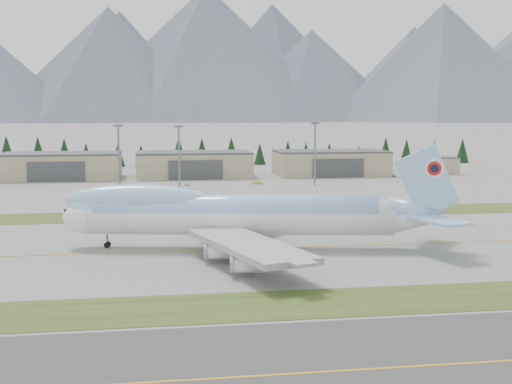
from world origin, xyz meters
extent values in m
plane|color=slate|center=(0.00, 0.00, 0.00)|extent=(7000.00, 7000.00, 0.00)
cube|color=#304719|center=(0.00, -38.00, 0.00)|extent=(400.00, 14.00, 0.08)
cube|color=#304719|center=(0.00, 45.00, 0.00)|extent=(400.00, 18.00, 0.08)
cube|color=#3A3A3A|center=(0.00, -62.00, 0.00)|extent=(400.00, 32.00, 0.04)
cube|color=#C59017|center=(0.00, 0.00, 0.00)|extent=(400.00, 0.40, 0.02)
cube|color=#C59017|center=(0.00, -62.00, 0.00)|extent=(400.00, 0.40, 0.02)
cylinder|color=white|center=(-13.53, 0.90, 6.24)|extent=(60.56, 17.35, 6.99)
cylinder|color=#96CCF6|center=(-14.59, 1.09, 7.53)|extent=(56.22, 16.07, 6.46)
ellipsoid|color=white|center=(-43.20, 6.13, 6.24)|extent=(12.23, 8.83, 6.99)
ellipsoid|color=#96CCF6|center=(-43.20, 6.13, 7.53)|extent=(10.25, 7.46, 5.93)
ellipsoid|color=#96CCF6|center=(-33.66, 4.45, 9.58)|extent=(30.28, 11.00, 6.46)
cube|color=#0C1433|center=(-46.91, 6.78, 7.64)|extent=(2.76, 3.16, 1.39)
cone|color=white|center=(21.44, -5.26, 6.24)|extent=(13.91, 8.99, 6.85)
cone|color=#96CCF6|center=(21.44, -5.26, 7.53)|extent=(12.74, 8.20, 6.24)
cube|color=#96CCF6|center=(22.50, -5.45, 13.56)|extent=(12.95, 2.90, 14.85)
cylinder|color=white|center=(23.85, -5.25, 16.14)|extent=(3.85, 0.88, 3.87)
cylinder|color=red|center=(23.87, -5.14, 16.14)|extent=(2.79, 0.70, 2.80)
cylinder|color=#0C1433|center=(23.89, -5.04, 16.14)|extent=(1.63, 0.49, 1.61)
cube|color=#96CCF6|center=(24.68, 0.72, 6.89)|extent=(12.08, 13.40, 0.49)
cube|color=#96CCF6|center=(22.44, -11.99, 6.89)|extent=(9.30, 13.10, 0.49)
cube|color=#9B9DA3|center=(-8.33, 18.01, 4.30)|extent=(27.93, 31.73, 1.08)
cube|color=#9B9DA3|center=(-14.49, -16.96, 4.30)|extent=(19.70, 33.86, 1.08)
cylinder|color=white|center=(-13.95, 14.63, 2.26)|extent=(5.98, 3.62, 2.69)
cylinder|color=white|center=(-7.02, 23.57, 2.26)|extent=(5.98, 3.62, 2.69)
cylinder|color=white|center=(-18.61, -11.86, 2.26)|extent=(5.98, 3.62, 2.69)
cylinder|color=white|center=(-15.16, -22.63, 2.26)|extent=(5.98, 3.62, 2.69)
cylinder|color=slate|center=(-40.02, 5.57, 1.29)|extent=(0.55, 0.55, 2.58)
cylinder|color=slate|center=(-14.55, 4.36, 1.40)|extent=(0.70, 0.70, 2.80)
cylinder|color=slate|center=(-15.68, -2.00, 1.40)|extent=(0.70, 0.70, 2.80)
cylinder|color=slate|center=(-9.26, 3.43, 1.40)|extent=(0.70, 0.70, 2.80)
cylinder|color=slate|center=(-10.38, -2.93, 1.40)|extent=(0.70, 0.70, 2.80)
cylinder|color=black|center=(-40.09, 5.15, 0.59)|extent=(1.23, 0.58, 1.18)
cylinder|color=black|center=(-39.94, 5.99, 0.59)|extent=(1.23, 0.58, 1.18)
cylinder|color=black|center=(-14.55, 4.36, 0.65)|extent=(1.36, 0.75, 1.29)
cylinder|color=black|center=(-15.68, -2.00, 0.65)|extent=(1.36, 0.75, 1.29)
cylinder|color=black|center=(-9.26, 3.43, 0.65)|extent=(1.36, 0.75, 1.29)
cylinder|color=black|center=(-10.38, -2.93, 0.65)|extent=(1.36, 0.75, 1.29)
cube|color=gray|center=(-70.00, 150.00, 5.00)|extent=(48.00, 26.00, 10.00)
cube|color=#3B3F41|center=(-70.00, 150.00, 10.40)|extent=(48.00, 26.00, 0.80)
cube|color=#3B3F41|center=(-70.00, 136.70, 4.00)|extent=(22.08, 0.60, 8.00)
cube|color=gray|center=(-15.00, 150.00, 5.00)|extent=(48.00, 26.00, 10.00)
cube|color=#3B3F41|center=(-15.00, 150.00, 10.40)|extent=(48.00, 26.00, 0.80)
cube|color=#3B3F41|center=(-15.00, 136.70, 4.00)|extent=(22.08, 0.60, 8.00)
cube|color=gray|center=(45.00, 150.00, 5.00)|extent=(48.00, 26.00, 10.00)
cube|color=#3B3F41|center=(45.00, 150.00, 10.40)|extent=(48.00, 26.00, 0.80)
cube|color=#3B3F41|center=(45.00, 136.70, 4.00)|extent=(22.08, 0.60, 8.00)
cube|color=gray|center=(95.00, 148.00, 3.50)|extent=(14.00, 12.00, 7.00)
cube|color=#3B3F41|center=(95.00, 148.00, 7.30)|extent=(14.00, 12.00, 0.60)
cylinder|color=slate|center=(-43.86, 110.09, 11.12)|extent=(0.70, 0.70, 22.24)
cube|color=slate|center=(-43.86, 110.09, 22.64)|extent=(3.20, 3.20, 0.80)
cylinder|color=slate|center=(-22.34, 112.51, 10.90)|extent=(0.70, 0.70, 21.80)
cube|color=slate|center=(-22.34, 112.51, 22.20)|extent=(3.20, 3.20, 0.80)
cylinder|color=slate|center=(28.22, 110.10, 11.48)|extent=(0.70, 0.70, 22.95)
cube|color=slate|center=(28.22, 110.10, 23.35)|extent=(3.20, 3.20, 0.80)
imported|color=#BDBEC0|center=(-19.35, 116.05, 0.00)|extent=(2.23, 3.34, 1.06)
imported|color=gold|center=(7.64, 117.55, 0.00)|extent=(4.29, 2.17, 1.35)
imported|color=#B0B0B5|center=(69.77, 137.90, 0.00)|extent=(1.58, 3.66, 1.05)
cone|color=black|center=(-104.98, 210.38, 8.21)|extent=(9.20, 9.20, 16.43)
cone|color=black|center=(-90.73, 215.11, 7.77)|extent=(8.71, 8.71, 15.55)
cone|color=black|center=(-77.39, 212.62, 7.39)|extent=(8.27, 8.27, 14.78)
cone|color=black|center=(-66.96, 215.15, 6.07)|extent=(6.80, 6.80, 12.15)
cone|color=black|center=(-50.54, 210.20, 6.21)|extent=(6.95, 6.95, 12.42)
cone|color=black|center=(-38.92, 208.67, 5.71)|extent=(6.40, 6.40, 11.43)
cone|color=black|center=(-19.61, 210.93, 7.60)|extent=(8.51, 8.51, 15.20)
cone|color=black|center=(-7.34, 214.32, 7.17)|extent=(8.03, 8.03, 14.35)
cone|color=black|center=(7.94, 211.52, 7.44)|extent=(8.33, 8.33, 14.87)
cone|color=black|center=(23.12, 211.84, 5.76)|extent=(6.45, 6.45, 11.52)
cone|color=black|center=(37.73, 208.94, 6.43)|extent=(7.21, 7.21, 12.87)
cone|color=black|center=(48.06, 211.28, 6.02)|extent=(6.75, 6.75, 12.05)
cone|color=black|center=(61.85, 214.76, 5.68)|extent=(6.36, 6.36, 11.36)
cone|color=black|center=(77.12, 210.32, 5.04)|extent=(5.65, 5.65, 10.08)
cone|color=black|center=(92.87, 212.04, 7.19)|extent=(8.06, 8.06, 14.38)
cone|color=black|center=(103.51, 208.76, 6.75)|extent=(7.56, 7.56, 13.51)
cone|color=black|center=(121.50, 213.20, 6.02)|extent=(6.75, 6.75, 12.05)
cone|color=black|center=(136.00, 208.99, 6.81)|extent=(7.63, 7.63, 13.62)
cone|color=#444A5B|center=(-200.00, 2206.02, 198.34)|extent=(815.84, 815.84, 396.69)
cone|color=white|center=(-200.00, 2206.02, 317.35)|extent=(310.02, 310.02, 158.68)
cone|color=#444A5B|center=(150.00, 2311.25, 249.40)|extent=(1051.20, 1051.20, 498.80)
cone|color=white|center=(150.00, 2311.25, 399.04)|extent=(399.46, 399.46, 199.52)
cone|color=#444A5B|center=(550.00, 2311.41, 173.02)|extent=(773.21, 773.21, 346.05)
cone|color=white|center=(550.00, 2311.41, 276.84)|extent=(293.82, 293.82, 138.42)
cone|color=#444A5B|center=(1000.00, 2136.69, 214.12)|extent=(934.15, 934.15, 428.24)
cone|color=white|center=(1000.00, 2136.69, 342.59)|extent=(354.98, 354.98, 171.30)
cone|color=#444A5B|center=(-200.00, 2900.00, 244.67)|extent=(978.68, 978.68, 489.34)
cone|color=white|center=(-200.00, 2900.00, 381.69)|extent=(391.47, 391.47, 215.31)
cone|color=#444A5B|center=(500.00, 2900.00, 268.41)|extent=(1073.63, 1073.63, 536.81)
cone|color=white|center=(500.00, 2900.00, 418.71)|extent=(429.45, 429.45, 236.20)
cone|color=#444A5B|center=(1200.00, 2900.00, 223.53)|extent=(894.10, 894.10, 447.05)
cone|color=white|center=(1200.00, 2900.00, 348.70)|extent=(357.64, 357.64, 196.70)
camera|label=1|loc=(-29.18, -124.16, 26.69)|focal=45.00mm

